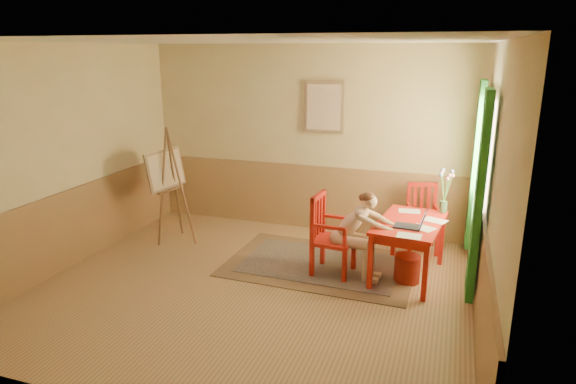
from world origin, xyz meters
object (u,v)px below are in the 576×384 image
(table, at_px, (410,228))
(chair_back, at_px, (422,218))
(chair_left, at_px, (330,235))
(figure, at_px, (356,231))
(laptop, at_px, (413,224))
(easel, at_px, (167,174))

(table, xyz_separation_m, chair_back, (0.09, 0.97, -0.17))
(chair_left, xyz_separation_m, figure, (0.33, -0.02, 0.10))
(chair_left, height_order, figure, figure)
(figure, height_order, laptop, figure)
(figure, xyz_separation_m, easel, (-2.83, 0.42, 0.38))
(chair_back, bearing_deg, laptop, -92.04)
(table, distance_m, chair_left, 0.97)
(chair_back, height_order, laptop, laptop)
(table, xyz_separation_m, easel, (-3.44, 0.19, 0.36))
(table, height_order, figure, figure)
(table, bearing_deg, chair_back, 84.83)
(figure, bearing_deg, laptop, 0.96)
(chair_back, height_order, easel, easel)
(table, bearing_deg, laptop, -78.11)
(chair_back, xyz_separation_m, figure, (-0.70, -1.20, 0.15))
(laptop, bearing_deg, table, 101.89)
(chair_back, bearing_deg, chair_left, -131.06)
(figure, bearing_deg, chair_back, 59.94)
(chair_left, height_order, easel, easel)
(chair_left, distance_m, laptop, 1.02)
(table, distance_m, easel, 3.46)
(laptop, relative_size, easel, 0.22)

